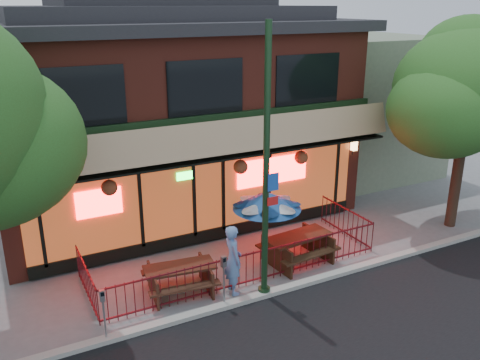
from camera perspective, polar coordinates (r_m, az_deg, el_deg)
The scene contains 13 objects.
ground at distance 14.17m, azimuth 1.88°, elevation -11.93°, with size 80.00×80.00×0.00m, color gray.
curb at distance 13.77m, azimuth 2.92°, elevation -12.66°, with size 80.00×0.25×0.12m, color #999993.
restaurant_building at distance 18.92m, azimuth -8.64°, elevation 9.27°, with size 12.96×9.49×8.05m.
neighbor_building at distance 24.00m, azimuth 11.97°, elevation 8.43°, with size 6.00×7.00×6.00m, color gray.
patio_fence at distance 14.24m, azimuth 0.91°, elevation -8.83°, with size 8.44×2.62×1.00m.
street_light at distance 12.50m, azimuth 2.94°, elevation -0.33°, with size 0.43×0.32×7.00m.
street_tree_right at distance 18.05m, azimuth 24.36°, elevation 10.01°, with size 4.80×4.80×7.02m.
picnic_table_left at distance 13.76m, azimuth -6.76°, elevation -10.57°, with size 2.03×1.65×0.79m.
picnic_table_right at distance 15.25m, azimuth 6.52°, elevation -7.22°, with size 2.16×1.74×0.87m.
patio_umbrella at distance 14.69m, azimuth 3.05°, elevation -2.28°, with size 2.00×2.00×2.28m.
pedestrian at distance 13.50m, azimuth -0.80°, elevation -8.92°, with size 0.70×0.46×1.92m, color #5E80BC.
parking_meter_near at distance 12.91m, azimuth -1.83°, elevation -10.35°, with size 0.14×0.13×1.41m.
parking_meter_far at distance 12.08m, azimuth -15.09°, elevation -13.62°, with size 0.13×0.12×1.34m.
Camera 1 is at (-5.96, -10.56, 7.33)m, focal length 38.00 mm.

